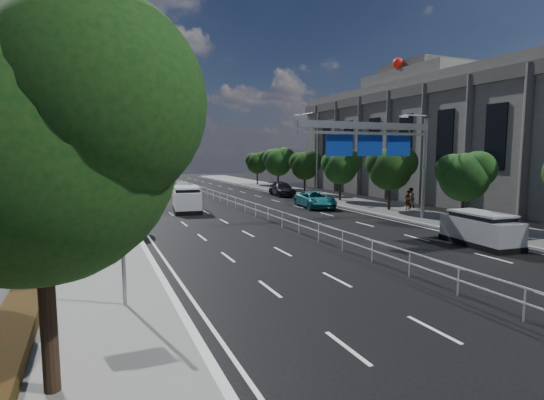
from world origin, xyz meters
TOP-DOWN VIEW (x-y plane):
  - ground at (0.00, 0.00)m, footprint 160.00×160.00m
  - sidewalk_near at (-11.50, 0.00)m, footprint 5.00×140.00m
  - kerb_near at (-9.00, 0.00)m, footprint 0.25×140.00m
  - kerb_far at (9.00, 0.00)m, footprint 0.25×140.00m
  - median_fence at (0.00, 22.50)m, footprint 0.05×85.00m
  - hedge_near at (-13.30, 5.00)m, footprint 1.00×36.00m
  - toilet_sign at (-10.95, 0.00)m, footprint 1.62×0.18m
  - overhead_gantry at (6.74, 10.05)m, footprint 10.24×0.38m
  - streetlight_far at (10.50, 26.00)m, footprint 2.78×2.40m
  - civic_hall at (23.72, 22.00)m, footprint 14.40×36.00m
  - near_tree_big at (-12.13, -4.53)m, footprint 5.72×5.33m
  - near_tree_back at (-11.94, 17.97)m, footprint 4.84×4.51m
  - far_tree_c at (11.24, 6.98)m, footprint 3.52×3.28m
  - far_tree_d at (11.25, 14.48)m, footprint 3.85×3.59m
  - far_tree_e at (11.25, 21.98)m, footprint 3.63×3.38m
  - far_tree_f at (11.24, 29.48)m, footprint 3.52×3.28m
  - far_tree_g at (11.25, 36.98)m, footprint 3.96×3.69m
  - far_tree_h at (11.24, 44.48)m, footprint 3.41×3.18m
  - white_minivan at (-4.18, 20.90)m, footprint 2.67×4.99m
  - red_bus at (-7.03, 45.67)m, footprint 2.97×11.23m
  - near_car_silver at (-1.56, 36.34)m, footprint 2.34×4.91m
  - near_car_dark at (-5.15, 59.63)m, footprint 1.82×5.05m
  - silver_minivan at (7.28, 2.18)m, footprint 2.20×4.39m
  - parked_car_teal at (6.73, 18.92)m, footprint 3.00×5.45m
  - parked_car_dark at (8.30, 29.41)m, footprint 2.69×5.28m
  - pedestrian_a at (12.52, 13.79)m, footprint 0.62×0.44m
  - pedestrian_b at (13.40, 14.50)m, footprint 0.89×0.71m

SIDE VIEW (x-z plane):
  - ground at x=0.00m, z-range 0.00..0.00m
  - sidewalk_near at x=-11.50m, z-range 0.00..0.14m
  - kerb_near at x=-9.00m, z-range -0.01..0.15m
  - kerb_far at x=9.00m, z-range -0.01..0.15m
  - hedge_near at x=-13.30m, z-range 0.14..0.58m
  - median_fence at x=0.00m, z-range 0.01..1.04m
  - parked_car_teal at x=6.73m, z-range 0.00..1.45m
  - parked_car_dark at x=8.30m, z-range 0.00..1.47m
  - near_car_silver at x=-1.56m, z-range 0.00..1.62m
  - near_car_dark at x=-5.15m, z-range 0.00..1.66m
  - silver_minivan at x=7.28m, z-range -0.01..1.74m
  - pedestrian_a at x=12.52m, z-range 0.14..1.74m
  - pedestrian_b at x=13.40m, z-range 0.14..1.88m
  - white_minivan at x=-4.18m, z-range -0.02..2.05m
  - red_bus at x=-7.03m, z-range 0.07..3.41m
  - toilet_sign at x=-10.95m, z-range 0.77..5.11m
  - far_tree_h at x=11.24m, z-range 0.97..5.88m
  - far_tree_c at x=11.24m, z-range 0.95..5.90m
  - far_tree_f at x=11.24m, z-range 0.98..6.00m
  - far_tree_e at x=11.25m, z-range 0.99..6.12m
  - far_tree_d at x=11.25m, z-range 1.02..6.36m
  - far_tree_g at x=11.25m, z-range 1.03..6.48m
  - near_tree_back at x=-11.94m, z-range 1.27..7.96m
  - streetlight_far at x=10.50m, z-range 0.71..9.71m
  - near_tree_big at x=-12.13m, z-range 1.42..9.13m
  - overhead_gantry at x=6.74m, z-range 1.88..9.33m
  - civic_hall at x=23.72m, z-range -0.91..13.44m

